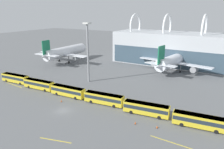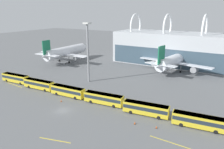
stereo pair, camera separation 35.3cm
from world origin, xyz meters
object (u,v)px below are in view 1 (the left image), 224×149
Objects in this scene: shuttle_bus_3 at (104,98)px; shuttle_bus_4 at (146,108)px; shuttle_bus_0 at (15,78)px; shuttle_bus_2 at (68,91)px; airliner_at_gate_near at (65,52)px; traffic_cone_2 at (157,127)px; traffic_cone_1 at (135,123)px; traffic_cone_0 at (61,101)px; floodlight_mast at (88,48)px; airliner_at_gate_far at (175,60)px; shuttle_bus_5 at (199,121)px; shuttle_bus_1 at (39,84)px.

shuttle_bus_4 is (13.95, -0.13, 0.00)m from shuttle_bus_3.
shuttle_bus_0 and shuttle_bus_3 have the same top height.
airliner_at_gate_near is at bearing 130.32° from shuttle_bus_2.
traffic_cone_1 is at bearing -170.16° from traffic_cone_2.
shuttle_bus_0 is at bearing 175.20° from shuttle_bus_3.
shuttle_bus_0 is 29.78m from traffic_cone_0.
shuttle_bus_2 is 0.55× the size of floodlight_mast.
airliner_at_gate_far is at bearing 63.30° from shuttle_bus_2.
traffic_cone_2 is at bearing -52.63° from shuttle_bus_4.
shuttle_bus_4 and shuttle_bus_5 have the same top height.
shuttle_bus_5 is (13.95, 0.09, 0.00)m from shuttle_bus_4.
airliner_at_gate_far is 2.90× the size of shuttle_bus_0.
shuttle_bus_2 is at bearing 174.89° from shuttle_bus_4.
shuttle_bus_4 is (63.40, -37.29, -3.75)m from airliner_at_gate_near.
airliner_at_gate_near is at bearing 146.13° from floodlight_mast.
shuttle_bus_2 reaches higher than traffic_cone_2.
shuttle_bus_0 reaches higher than traffic_cone_1.
shuttle_bus_3 is 15.81× the size of traffic_cone_0.
shuttle_bus_4 is (41.86, 0.71, 0.00)m from shuttle_bus_1.
traffic_cone_0 is 1.25× the size of traffic_cone_2.
shuttle_bus_0 is 1.00× the size of shuttle_bus_3.
shuttle_bus_0 is at bearing 174.44° from shuttle_bus_5.
traffic_cone_2 is (36.33, -21.02, -13.50)m from floodlight_mast.
shuttle_bus_2 is (27.91, -0.29, 0.00)m from shuttle_bus_0.
traffic_cone_1 is at bearing -99.48° from shuttle_bus_4.
shuttle_bus_5 is at bearing -115.83° from airliner_at_gate_near.
shuttle_bus_3 is 27.91m from shuttle_bus_5.
shuttle_bus_5 is (41.86, 0.71, 0.00)m from shuttle_bus_2.
airliner_at_gate_far is at bearing -78.14° from airliner_at_gate_near.
shuttle_bus_5 is (77.35, -37.20, -3.75)m from airliner_at_gate_near.
airliner_at_gate_near is 2.69× the size of shuttle_bus_1.
shuttle_bus_3 is (49.45, -37.16, -3.75)m from airliner_at_gate_near.
shuttle_bus_4 is 0.55× the size of floodlight_mast.
shuttle_bus_3 is at bearing 174.00° from shuttle_bus_5.
traffic_cone_1 is at bearing -14.39° from shuttle_bus_2.
airliner_at_gate_near is 42.43× the size of traffic_cone_0.
airliner_at_gate_far is 1.58× the size of floodlight_mast.
traffic_cone_2 is (68.52, -42.63, -5.40)m from airliner_at_gate_near.
shuttle_bus_2 is at bearing -137.03° from airliner_at_gate_near.
airliner_at_gate_far is at bearing 75.03° from shuttle_bus_3.
shuttle_bus_4 is 27.10m from traffic_cone_0.
traffic_cone_0 is 26.18m from traffic_cone_1.
shuttle_bus_2 is at bearing 168.40° from traffic_cone_1.
traffic_cone_1 is 1.15× the size of traffic_cone_2.
traffic_cone_0 is (36.90, -42.69, -5.32)m from airliner_at_gate_near.
shuttle_bus_1 is (21.54, -38.00, -3.75)m from airliner_at_gate_near.
traffic_cone_0 is 1.09× the size of traffic_cone_1.
airliner_at_gate_near is at bearing 148.11° from traffic_cone_2.
airliner_at_gate_far is at bearing 69.23° from traffic_cone_0.
shuttle_bus_0 is at bearing 170.18° from traffic_cone_0.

